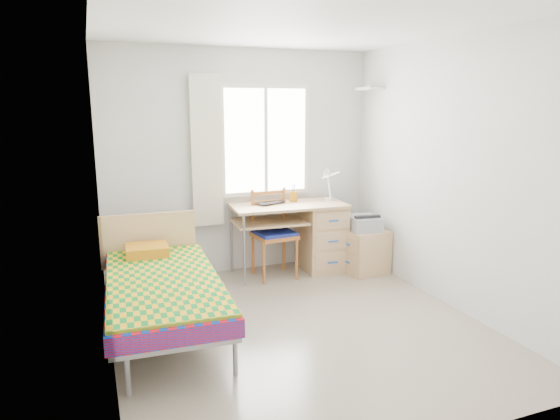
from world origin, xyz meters
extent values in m
plane|color=#BCAD93|center=(0.00, 0.00, 0.00)|extent=(3.50, 3.50, 0.00)
plane|color=white|center=(0.00, 0.00, 2.60)|extent=(3.50, 3.50, 0.00)
plane|color=silver|center=(0.00, 1.75, 1.30)|extent=(3.20, 0.00, 3.20)
plane|color=silver|center=(-1.60, 0.00, 1.30)|extent=(0.00, 3.50, 3.50)
plane|color=silver|center=(1.60, 0.00, 1.30)|extent=(0.00, 3.50, 3.50)
cube|color=white|center=(0.30, 1.73, 1.55)|extent=(1.10, 0.04, 1.30)
cube|color=white|center=(0.30, 1.72, 1.55)|extent=(1.00, 0.02, 1.20)
cube|color=white|center=(0.30, 1.72, 1.55)|extent=(0.04, 0.02, 1.20)
cube|color=#F4F1CA|center=(-0.42, 1.68, 1.45)|extent=(0.35, 0.05, 1.70)
cube|color=white|center=(1.49, 1.40, 2.15)|extent=(0.20, 0.32, 0.03)
cube|color=gray|center=(-1.15, 0.31, 0.34)|extent=(1.00, 2.04, 0.06)
cube|color=red|center=(-1.15, 0.31, 0.42)|extent=(1.04, 2.07, 0.14)
cube|color=#E8B110|center=(-1.15, 0.29, 0.50)|extent=(1.01, 1.95, 0.03)
cube|color=tan|center=(-1.15, 1.28, 0.60)|extent=(0.96, 0.10, 0.55)
cube|color=orange|center=(-1.20, 1.01, 0.57)|extent=(0.42, 0.36, 0.10)
cylinder|color=gray|center=(-1.53, -0.59, 0.16)|extent=(0.04, 0.04, 0.32)
cylinder|color=gray|center=(-0.76, 1.21, 0.16)|extent=(0.04, 0.04, 0.32)
cube|color=tan|center=(0.47, 1.41, 0.82)|extent=(1.36, 0.68, 0.03)
cube|color=tan|center=(0.90, 1.41, 0.40)|extent=(0.50, 0.61, 0.80)
cube|color=tan|center=(0.23, 1.41, 0.64)|extent=(0.84, 0.61, 0.02)
cylinder|color=gray|center=(-0.16, 1.16, 0.40)|extent=(0.03, 0.03, 0.80)
cylinder|color=gray|center=(-0.16, 1.66, 0.40)|extent=(0.03, 0.03, 0.80)
cube|color=#AE6521|center=(0.26, 1.34, 0.49)|extent=(0.48, 0.48, 0.04)
cube|color=navy|center=(0.26, 1.34, 0.52)|extent=(0.45, 0.45, 0.04)
cube|color=#AE6521|center=(0.26, 1.53, 0.80)|extent=(0.39, 0.07, 0.44)
cylinder|color=#AE6521|center=(0.07, 1.14, 0.25)|extent=(0.03, 0.03, 0.49)
cylinder|color=#AE6521|center=(0.46, 1.53, 0.50)|extent=(0.04, 0.04, 1.00)
cube|color=tan|center=(1.32, 1.09, 0.26)|extent=(0.52, 0.48, 0.52)
cube|color=tan|center=(1.08, 1.09, 0.38)|extent=(0.06, 0.38, 0.19)
cube|color=tan|center=(1.08, 1.09, 0.16)|extent=(0.06, 0.38, 0.19)
cube|color=#A2A5AA|center=(1.30, 1.12, 0.60)|extent=(0.38, 0.43, 0.16)
cube|color=black|center=(1.30, 1.12, 0.68)|extent=(0.30, 0.35, 0.02)
imported|color=black|center=(0.30, 1.44, 0.84)|extent=(0.40, 0.33, 0.03)
cylinder|color=orange|center=(0.59, 1.56, 0.89)|extent=(0.12, 0.12, 0.12)
cylinder|color=white|center=(1.02, 1.47, 0.85)|extent=(0.11, 0.11, 0.03)
cylinder|color=white|center=(1.02, 1.47, 1.00)|extent=(0.02, 0.12, 0.29)
cylinder|color=white|center=(1.00, 1.39, 1.15)|extent=(0.13, 0.25, 0.12)
cone|color=white|center=(0.92, 1.29, 1.18)|extent=(0.15, 0.16, 0.14)
imported|color=gray|center=(0.25, 1.41, 0.59)|extent=(0.28, 0.32, 0.02)
camera|label=1|loc=(-1.67, -3.86, 1.97)|focal=32.00mm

